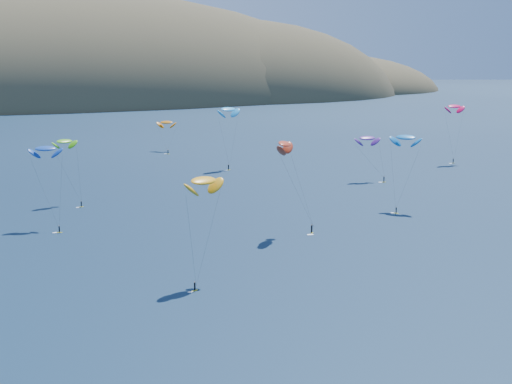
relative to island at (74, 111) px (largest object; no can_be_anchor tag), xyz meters
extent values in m
plane|color=black|center=(-39.40, -562.36, 10.74)|extent=(2800.00, 2800.00, 0.00)
ellipsoid|color=#3D3526|center=(-19.40, -2.36, -1.86)|extent=(600.00, 300.00, 210.00)
ellipsoid|color=#3D3526|center=(140.60, -22.36, 1.38)|extent=(320.00, 220.00, 156.00)
ellipsoid|color=#3D3526|center=(260.60, 17.64, 5.70)|extent=(240.00, 180.00, 84.00)
cube|color=yellow|center=(-56.57, -518.43, 10.77)|extent=(1.28, 0.84, 0.07)
cylinder|color=black|center=(-56.57, -518.43, 11.55)|extent=(0.29, 0.29, 1.33)
sphere|color=#8C6047|center=(-56.57, -518.43, 12.32)|extent=(0.22, 0.22, 0.22)
ellipsoid|color=orange|center=(-52.50, -511.97, 29.08)|extent=(9.52, 7.21, 4.82)
cube|color=yellow|center=(-63.90, -441.82, 10.77)|extent=(1.30, 0.77, 0.07)
cylinder|color=black|center=(-63.90, -441.82, 11.56)|extent=(0.29, 0.29, 1.34)
sphere|color=#8C6047|center=(-63.90, -441.82, 12.33)|extent=(0.22, 0.22, 0.22)
ellipsoid|color=#4BAE14|center=(-66.33, -433.47, 27.70)|extent=(7.80, 5.53, 3.96)
cube|color=yellow|center=(-6.42, -401.24, 10.78)|extent=(1.60, 1.02, 0.09)
cylinder|color=black|center=(-6.42, -401.24, 11.75)|extent=(0.36, 0.36, 1.66)
sphere|color=#8C6047|center=(-6.42, -401.24, 12.71)|extent=(0.28, 0.28, 0.28)
ellipsoid|color=#2296DA|center=(-4.07, -395.26, 31.59)|extent=(10.82, 8.04, 5.48)
cube|color=yellow|center=(10.10, -480.92, 10.77)|extent=(1.08, 1.24, 0.07)
cylinder|color=black|center=(10.10, -480.92, 11.58)|extent=(0.30, 0.30, 1.37)
sphere|color=#8C6047|center=(10.10, -480.92, 12.37)|extent=(0.23, 0.23, 0.23)
ellipsoid|color=#0C62AD|center=(16.31, -474.90, 29.58)|extent=(8.12, 8.87, 4.61)
cube|color=yellow|center=(31.30, -442.11, 10.78)|extent=(1.50, 0.63, 0.08)
cylinder|color=black|center=(31.30, -442.11, 11.69)|extent=(0.34, 0.34, 1.55)
sphere|color=#8C6047|center=(31.30, -442.11, 12.59)|extent=(0.26, 0.26, 0.26)
ellipsoid|color=#502084|center=(28.53, -435.81, 24.36)|extent=(8.85, 5.07, 4.68)
cube|color=yellow|center=(76.15, -419.21, 10.78)|extent=(1.43, 0.43, 0.08)
cylinder|color=black|center=(76.15, -419.21, 11.67)|extent=(0.33, 0.33, 1.52)
sphere|color=#8C6047|center=(76.15, -419.21, 12.55)|extent=(0.26, 0.26, 0.26)
ellipsoid|color=#E50B52|center=(78.03, -415.85, 31.63)|extent=(8.57, 4.08, 4.75)
cube|color=yellow|center=(-19.44, -490.79, 10.78)|extent=(1.37, 1.49, 0.09)
cylinder|color=black|center=(-19.44, -490.79, 11.77)|extent=(0.37, 0.37, 1.68)
sphere|color=#8C6047|center=(-19.44, -490.79, 12.74)|extent=(0.28, 0.28, 0.28)
ellipsoid|color=#A82D16|center=(-24.42, -486.39, 31.30)|extent=(8.22, 8.70, 4.57)
cube|color=yellow|center=(-73.05, -467.62, 10.77)|extent=(1.32, 0.57, 0.07)
cylinder|color=black|center=(-73.05, -467.62, 11.58)|extent=(0.30, 0.30, 1.37)
sphere|color=#8C6047|center=(-73.05, -467.62, 12.37)|extent=(0.23, 0.23, 0.23)
ellipsoid|color=#113C99|center=(-74.03, -457.75, 29.20)|extent=(8.03, 4.69, 4.22)
cube|color=yellow|center=(-15.23, -354.83, 10.78)|extent=(1.36, 1.14, 0.08)
cylinder|color=black|center=(-15.23, -354.83, 11.64)|extent=(0.32, 0.32, 1.48)
sphere|color=#8C6047|center=(-15.23, -354.83, 12.50)|extent=(0.25, 0.25, 0.25)
ellipsoid|color=#CB6708|center=(-12.47, -343.63, 22.48)|extent=(8.85, 7.89, 4.57)
camera|label=1|loc=(-92.62, -632.63, 52.40)|focal=50.00mm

